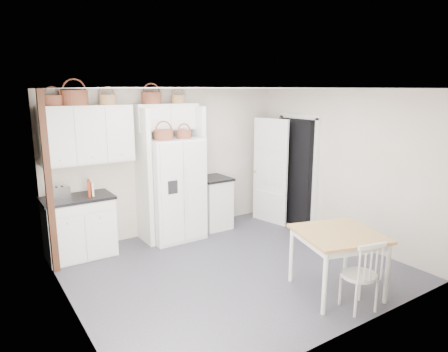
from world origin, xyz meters
TOP-DOWN VIEW (x-y plane):
  - floor at (0.00, 0.00)m, footprint 4.50×4.50m
  - ceiling at (0.00, 0.00)m, footprint 4.50×4.50m
  - wall_back at (0.00, 2.00)m, footprint 4.50×0.00m
  - wall_left at (-2.25, 0.00)m, footprint 0.00×4.00m
  - wall_right at (2.25, 0.00)m, footprint 0.00×4.00m
  - refrigerator at (-0.15, 1.60)m, footprint 0.92×0.74m
  - base_cab_left at (-1.76, 1.70)m, footprint 1.00×0.63m
  - base_cab_right at (0.71, 1.70)m, footprint 0.53×0.64m
  - dining_table at (0.71, -1.32)m, footprint 1.22×1.22m
  - windsor_chair at (0.61, -1.75)m, footprint 0.50×0.47m
  - counter_left at (-1.76, 1.70)m, footprint 1.04×0.67m
  - counter_right at (0.71, 1.70)m, footprint 0.57×0.68m
  - toaster at (-2.00, 1.70)m, footprint 0.30×0.22m
  - cookbook_red at (-1.59, 1.62)m, footprint 0.07×0.17m
  - cookbook_cream at (-1.54, 1.62)m, footprint 0.05×0.15m
  - basket_upper_a at (-1.96, 1.83)m, footprint 0.27×0.27m
  - basket_upper_b at (-1.64, 1.83)m, footprint 0.38×0.38m
  - basket_upper_c at (-1.14, 1.83)m, footprint 0.27×0.27m
  - basket_bridge_a at (-0.40, 1.83)m, footprint 0.34×0.34m
  - basket_bridge_b at (0.09, 1.83)m, footprint 0.25×0.25m
  - basket_fridge_a at (-0.36, 1.50)m, footprint 0.32×0.32m
  - basket_fridge_b at (0.02, 1.50)m, footprint 0.25×0.25m
  - upper_cabinet at (-1.50, 1.83)m, footprint 1.40×0.34m
  - bridge_cabinet at (-0.15, 1.83)m, footprint 1.12×0.34m
  - fridge_panel_left at (-0.66, 1.70)m, footprint 0.08×0.60m
  - fridge_panel_right at (0.36, 1.70)m, footprint 0.08×0.60m
  - trim_post at (-2.20, 1.35)m, footprint 0.09×0.09m
  - doorway_void at (2.16, 1.00)m, footprint 0.18×0.85m
  - door_slab at (1.80, 1.33)m, footprint 0.21×0.79m

SIDE VIEW (x-z plane):
  - floor at x=0.00m, z-range 0.00..0.00m
  - dining_table at x=0.71m, z-range 0.00..0.82m
  - windsor_chair at x=0.61m, z-range 0.00..0.86m
  - base_cab_left at x=-1.76m, z-range 0.00..0.93m
  - base_cab_right at x=0.71m, z-range 0.00..0.93m
  - refrigerator at x=-0.15m, z-range 0.00..1.77m
  - counter_left at x=-1.76m, z-range 0.93..0.97m
  - counter_right at x=0.71m, z-range 0.93..0.98m
  - doorway_void at x=2.16m, z-range 0.00..2.05m
  - door_slab at x=1.80m, z-range 0.00..2.05m
  - toaster at x=-2.00m, z-range 0.97..1.16m
  - cookbook_cream at x=-1.54m, z-range 0.97..1.19m
  - cookbook_red at x=-1.59m, z-range 0.97..1.22m
  - fridge_panel_left at x=-0.66m, z-range 0.00..2.30m
  - fridge_panel_right at x=0.36m, z-range 0.00..2.30m
  - wall_back at x=0.00m, z-range -0.95..3.55m
  - wall_left at x=-2.25m, z-range -0.70..3.30m
  - wall_right at x=2.25m, z-range -0.70..3.30m
  - trim_post at x=-2.20m, z-range 0.00..2.60m
  - basket_fridge_b at x=0.02m, z-range 1.77..1.91m
  - basket_fridge_a at x=-0.36m, z-range 1.77..1.94m
  - upper_cabinet at x=-1.50m, z-range 1.45..2.35m
  - bridge_cabinet at x=-0.15m, z-range 1.90..2.35m
  - basket_bridge_b at x=0.09m, z-range 2.35..2.49m
  - basket_upper_a at x=-1.96m, z-range 2.35..2.51m
  - basket_upper_c at x=-1.14m, z-range 2.35..2.51m
  - basket_bridge_a at x=-0.40m, z-range 2.35..2.54m
  - basket_upper_b at x=-1.64m, z-range 2.35..2.58m
  - ceiling at x=0.00m, z-range 2.60..2.60m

